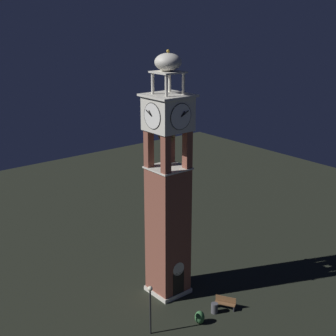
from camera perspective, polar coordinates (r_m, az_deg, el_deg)
ground at (r=41.93m, az=0.00°, el=-13.82°), size 80.00×80.00×0.00m
clock_tower at (r=38.34m, az=0.00°, el=-3.38°), size 3.20×3.20×19.20m
park_bench at (r=39.79m, az=6.54°, el=-15.01°), size 1.19×1.60×0.95m
lamp_post at (r=35.77m, az=-2.04°, el=-14.90°), size 0.36×0.36×3.77m
trash_bin at (r=39.25m, az=5.32°, el=-15.60°), size 0.52×0.52×0.80m
shrub_near_entry at (r=37.99m, az=3.63°, el=-16.61°), size 0.72×0.72×1.01m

